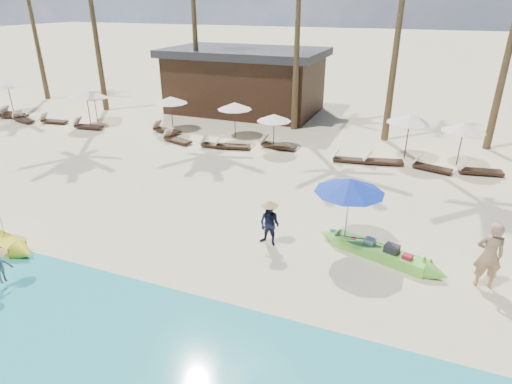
% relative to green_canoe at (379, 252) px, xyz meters
% --- Properties ---
extents(ground, '(240.00, 240.00, 0.00)m').
position_rel_green_canoe_xyz_m(ground, '(-3.39, -1.24, -0.20)').
color(ground, beige).
rests_on(ground, ground).
extents(wet_sand_strip, '(240.00, 4.50, 0.01)m').
position_rel_green_canoe_xyz_m(wet_sand_strip, '(-3.39, -6.24, -0.20)').
color(wet_sand_strip, tan).
rests_on(wet_sand_strip, ground).
extents(green_canoe, '(4.55, 1.66, 0.59)m').
position_rel_green_canoe_xyz_m(green_canoe, '(0.00, 0.00, 0.00)').
color(green_canoe, '#76E646').
rests_on(green_canoe, ground).
extents(tourist, '(0.79, 0.58, 2.00)m').
position_rel_green_canoe_xyz_m(tourist, '(2.87, -0.38, 0.80)').
color(tourist, tan).
rests_on(tourist, ground).
extents(vendor_green, '(0.80, 0.67, 1.46)m').
position_rel_green_canoe_xyz_m(vendor_green, '(-3.45, -0.48, 0.53)').
color(vendor_green, black).
rests_on(vendor_green, ground).
extents(vendor_yellow, '(0.54, 0.71, 0.97)m').
position_rel_green_canoe_xyz_m(vendor_yellow, '(-9.53, -5.37, 0.47)').
color(vendor_yellow, gray).
rests_on(vendor_yellow, ground).
extents(blue_umbrella, '(2.19, 2.19, 2.35)m').
position_rel_green_canoe_xyz_m(blue_umbrella, '(-1.15, 0.36, 1.93)').
color(blue_umbrella, '#99999E').
rests_on(blue_umbrella, ground).
extents(resort_parasol_0, '(2.17, 2.17, 2.23)m').
position_rel_green_canoe_xyz_m(resort_parasol_0, '(-26.73, 9.83, 1.81)').
color(resort_parasol_0, '#352015').
rests_on(resort_parasol_0, ground).
extents(lounger_0_left, '(1.73, 0.53, 0.59)m').
position_rel_green_canoe_xyz_m(lounger_0_left, '(-25.86, 9.02, -0.00)').
color(lounger_0_left, '#352015').
rests_on(lounger_0_left, ground).
extents(lounger_0_right, '(2.00, 1.14, 0.65)m').
position_rel_green_canoe_xyz_m(lounger_0_right, '(-25.25, 8.47, 0.02)').
color(lounger_0_right, '#352015').
rests_on(lounger_0_right, ground).
extents(resort_parasol_1, '(1.83, 1.83, 1.89)m').
position_rel_green_canoe_xyz_m(resort_parasol_1, '(-19.41, 10.04, 1.50)').
color(resort_parasol_1, '#352015').
rests_on(resort_parasol_1, ground).
extents(lounger_1_left, '(1.93, 1.00, 0.63)m').
position_rel_green_canoe_xyz_m(lounger_1_left, '(-23.75, 8.00, 0.01)').
color(lounger_1_left, '#352015').
rests_on(lounger_1_left, ground).
extents(lounger_1_right, '(1.86, 0.78, 0.61)m').
position_rel_green_canoe_xyz_m(lounger_1_right, '(-21.68, 8.48, 0.00)').
color(lounger_1_right, '#352015').
rests_on(lounger_1_right, ground).
extents(resort_parasol_2, '(2.20, 2.20, 2.26)m').
position_rel_green_canoe_xyz_m(resort_parasol_2, '(-19.02, 8.96, 1.84)').
color(resort_parasol_2, '#352015').
rests_on(resort_parasol_2, ground).
extents(lounger_2_left, '(1.92, 0.77, 0.63)m').
position_rel_green_canoe_xyz_m(lounger_2_left, '(-18.71, 8.26, 0.01)').
color(lounger_2_left, '#352015').
rests_on(lounger_2_left, ground).
extents(resort_parasol_3, '(2.01, 2.01, 2.07)m').
position_rel_green_canoe_xyz_m(resort_parasol_3, '(-13.57, 9.98, 1.67)').
color(resort_parasol_3, '#352015').
rests_on(resort_parasol_3, ground).
extents(lounger_3_left, '(1.96, 0.93, 0.64)m').
position_rel_green_canoe_xyz_m(lounger_3_left, '(-13.71, 9.33, 0.01)').
color(lounger_3_left, '#352015').
rests_on(lounger_3_left, ground).
extents(lounger_3_right, '(1.93, 1.08, 0.63)m').
position_rel_green_canoe_xyz_m(lounger_3_right, '(-12.10, 7.92, 0.01)').
color(lounger_3_right, '#352015').
rests_on(lounger_3_right, ground).
extents(resort_parasol_4, '(1.98, 1.98, 2.04)m').
position_rel_green_canoe_xyz_m(resort_parasol_4, '(-9.41, 10.06, 1.64)').
color(resort_parasol_4, '#352015').
rests_on(resort_parasol_4, ground).
extents(lounger_4_left, '(1.71, 0.65, 0.57)m').
position_rel_green_canoe_xyz_m(lounger_4_left, '(-9.70, 7.87, -0.01)').
color(lounger_4_left, '#352015').
rests_on(lounger_4_left, ground).
extents(lounger_4_right, '(1.95, 0.98, 0.64)m').
position_rel_green_canoe_xyz_m(lounger_4_right, '(-8.76, 8.02, 0.01)').
color(lounger_4_right, '#352015').
rests_on(lounger_4_right, ground).
extents(resort_parasol_5, '(1.82, 1.82, 1.88)m').
position_rel_green_canoe_xyz_m(resort_parasol_5, '(-6.63, 8.92, 1.49)').
color(resort_parasol_5, '#352015').
rests_on(resort_parasol_5, ground).
extents(lounger_5_left, '(2.05, 0.83, 0.68)m').
position_rel_green_canoe_xyz_m(lounger_5_left, '(-6.51, 9.01, 0.03)').
color(lounger_5_left, '#352015').
rests_on(lounger_5_left, ground).
extents(resort_parasol_6, '(2.23, 2.23, 2.29)m').
position_rel_green_canoe_xyz_m(resort_parasol_6, '(0.06, 9.82, 1.87)').
color(resort_parasol_6, '#352015').
rests_on(resort_parasol_6, ground).
extents(lounger_6_left, '(1.71, 0.72, 0.56)m').
position_rel_green_canoe_xyz_m(lounger_6_left, '(-2.55, 8.25, -0.01)').
color(lounger_6_left, '#352015').
rests_on(lounger_6_left, ground).
extents(lounger_6_right, '(2.01, 1.01, 0.66)m').
position_rel_green_canoe_xyz_m(lounger_6_right, '(-0.97, 8.54, 0.02)').
color(lounger_6_right, '#352015').
rests_on(lounger_6_right, ground).
extents(resort_parasol_7, '(2.03, 2.03, 2.09)m').
position_rel_green_canoe_xyz_m(resort_parasol_7, '(2.49, 9.81, 1.69)').
color(resort_parasol_7, '#352015').
rests_on(resort_parasol_7, ground).
extents(lounger_7_left, '(1.89, 1.02, 0.62)m').
position_rel_green_canoe_xyz_m(lounger_7_left, '(1.28, 8.56, 0.01)').
color(lounger_7_left, '#352015').
rests_on(lounger_7_left, ground).
extents(lounger_7_right, '(2.03, 0.91, 0.66)m').
position_rel_green_canoe_xyz_m(lounger_7_right, '(3.33, 8.83, 0.02)').
color(lounger_7_right, '#352015').
rests_on(lounger_7_right, ground).
extents(pavilion_west, '(10.80, 6.60, 4.30)m').
position_rel_green_canoe_xyz_m(pavilion_west, '(-11.39, 16.26, 1.99)').
color(pavilion_west, '#352015').
rests_on(pavilion_west, ground).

